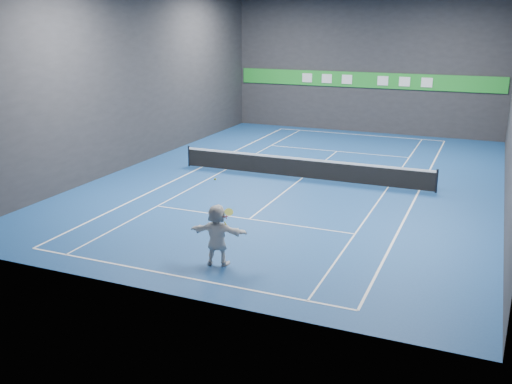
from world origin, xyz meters
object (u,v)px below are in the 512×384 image
at_px(tennis_net, 302,167).
at_px(tennis_racket, 226,215).
at_px(tennis_ball, 215,179).
at_px(player, 217,235).

distance_m(tennis_net, tennis_racket, 10.71).
distance_m(tennis_ball, tennis_net, 10.83).
height_order(player, tennis_ball, tennis_ball).
xyz_separation_m(player, tennis_net, (-0.77, 10.64, -0.44)).
height_order(player, tennis_racket, player).
height_order(player, tennis_net, player).
bearing_deg(player, tennis_racket, 179.91).
xyz_separation_m(tennis_ball, tennis_net, (-0.71, 10.58, -2.19)).
bearing_deg(tennis_racket, player, -170.71).
xyz_separation_m(tennis_net, tennis_racket, (1.07, -10.59, 1.11)).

